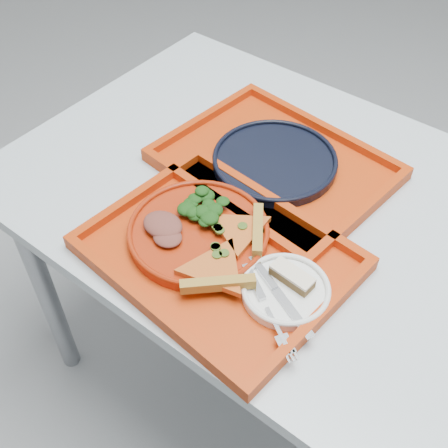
# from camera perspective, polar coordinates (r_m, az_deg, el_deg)

# --- Properties ---
(ground) EXTENTS (10.00, 10.00, 0.00)m
(ground) POSITION_cam_1_polar(r_m,az_deg,el_deg) (1.71, 10.65, -19.01)
(ground) COLOR gray
(ground) RESTS_ON ground
(table) EXTENTS (1.60, 0.80, 0.75)m
(table) POSITION_cam_1_polar(r_m,az_deg,el_deg) (1.14, 15.25, -4.77)
(table) COLOR #AFBCC5
(table) RESTS_ON ground
(tray_main) EXTENTS (0.48, 0.39, 0.01)m
(tray_main) POSITION_cam_1_polar(r_m,az_deg,el_deg) (1.02, -0.57, -3.26)
(tray_main) COLOR #AF3009
(tray_main) RESTS_ON table
(tray_far) EXTENTS (0.48, 0.39, 0.01)m
(tray_far) POSITION_cam_1_polar(r_m,az_deg,el_deg) (1.20, 5.12, 5.77)
(tray_far) COLOR #AF3009
(tray_far) RESTS_ON table
(dinner_plate) EXTENTS (0.26, 0.26, 0.02)m
(dinner_plate) POSITION_cam_1_polar(r_m,az_deg,el_deg) (1.04, -2.61, -0.95)
(dinner_plate) COLOR #96230A
(dinner_plate) RESTS_ON tray_main
(side_plate) EXTENTS (0.15, 0.15, 0.01)m
(side_plate) POSITION_cam_1_polar(r_m,az_deg,el_deg) (0.96, 6.26, -6.84)
(side_plate) COLOR white
(side_plate) RESTS_ON tray_main
(navy_plate) EXTENTS (0.26, 0.26, 0.02)m
(navy_plate) POSITION_cam_1_polar(r_m,az_deg,el_deg) (1.19, 5.17, 6.28)
(navy_plate) COLOR black
(navy_plate) RESTS_ON tray_far
(pizza_slice_a) EXTENTS (0.19, 0.19, 0.02)m
(pizza_slice_a) POSITION_cam_1_polar(r_m,az_deg,el_deg) (0.96, -0.83, -4.41)
(pizza_slice_a) COLOR orange
(pizza_slice_a) RESTS_ON dinner_plate
(pizza_slice_b) EXTENTS (0.18, 0.17, 0.02)m
(pizza_slice_b) POSITION_cam_1_polar(r_m,az_deg,el_deg) (1.02, 1.57, -0.50)
(pizza_slice_b) COLOR orange
(pizza_slice_b) RESTS_ON dinner_plate
(salad_heap) EXTENTS (0.08, 0.07, 0.04)m
(salad_heap) POSITION_cam_1_polar(r_m,az_deg,el_deg) (1.05, -1.64, 1.94)
(salad_heap) COLOR black
(salad_heap) RESTS_ON dinner_plate
(meat_portion) EXTENTS (0.08, 0.06, 0.02)m
(meat_portion) POSITION_cam_1_polar(r_m,az_deg,el_deg) (1.03, -6.24, -0.07)
(meat_portion) COLOR brown
(meat_portion) RESTS_ON dinner_plate
(dessert_bar) EXTENTS (0.08, 0.04, 0.02)m
(dessert_bar) POSITION_cam_1_polar(r_m,az_deg,el_deg) (0.96, 6.93, -5.30)
(dessert_bar) COLOR #52381B
(dessert_bar) RESTS_ON side_plate
(knife) EXTENTS (0.18, 0.09, 0.01)m
(knife) POSITION_cam_1_polar(r_m,az_deg,el_deg) (0.94, 5.69, -7.17)
(knife) COLOR silver
(knife) RESTS_ON side_plate
(fork) EXTENTS (0.17, 0.12, 0.01)m
(fork) POSITION_cam_1_polar(r_m,az_deg,el_deg) (0.93, 4.32, -8.35)
(fork) COLOR silver
(fork) RESTS_ON side_plate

